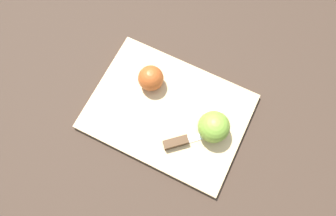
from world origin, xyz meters
The scene contains 6 objects.
ground_plane centered at (0.00, 0.00, 0.00)m, with size 4.00×4.00×0.00m, color #38281E.
cutting_board centered at (0.00, 0.00, 0.01)m, with size 0.43×0.34×0.02m.
apple_half_left centered at (-0.08, 0.04, 0.05)m, with size 0.07×0.07×0.07m.
apple_half_right centered at (0.12, 0.02, 0.05)m, with size 0.08×0.08×0.08m.
knife centered at (0.07, -0.05, 0.02)m, with size 0.11×0.12×0.02m.
apple_slice centered at (0.11, 0.05, 0.02)m, with size 0.05×0.05×0.00m.
Camera 1 is at (0.15, -0.22, 0.81)m, focal length 35.00 mm.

